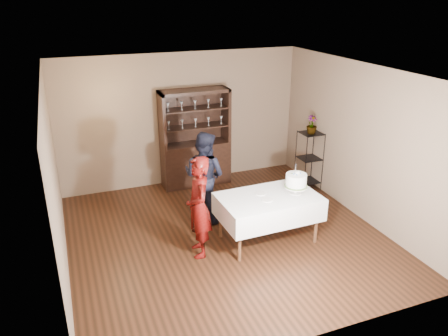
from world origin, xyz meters
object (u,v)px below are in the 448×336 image
(woman, at_px, (199,207))
(cake_table, at_px, (268,207))
(china_hutch, at_px, (195,154))
(man, at_px, (204,176))
(plant_etagere, at_px, (309,158))
(cake, at_px, (296,181))
(potted_plant, at_px, (312,125))

(woman, bearing_deg, cake_table, 94.81)
(china_hutch, bearing_deg, man, -101.93)
(plant_etagere, bearing_deg, woman, -151.92)
(cake_table, bearing_deg, china_hutch, 98.60)
(plant_etagere, distance_m, cake_table, 2.29)
(china_hutch, bearing_deg, cake, -72.25)
(woman, bearing_deg, potted_plant, 123.75)
(china_hutch, relative_size, potted_plant, 5.45)
(cake_table, distance_m, potted_plant, 2.36)
(potted_plant, bearing_deg, cake, -128.06)
(china_hutch, relative_size, cake, 3.90)
(man, height_order, potted_plant, man)
(man, bearing_deg, potted_plant, -121.00)
(china_hutch, height_order, plant_etagere, china_hutch)
(man, height_order, cake, man)
(china_hutch, xyz_separation_m, woman, (-0.76, -2.57, 0.13))
(potted_plant, bearing_deg, woman, -152.38)
(china_hutch, height_order, cake, china_hutch)
(cake, bearing_deg, man, 136.00)
(potted_plant, bearing_deg, plant_etagere, 55.07)
(plant_etagere, relative_size, woman, 0.75)
(man, bearing_deg, plant_etagere, -120.06)
(plant_etagere, distance_m, man, 2.45)
(plant_etagere, relative_size, cake, 2.34)
(plant_etagere, bearing_deg, potted_plant, -124.93)
(plant_etagere, xyz_separation_m, potted_plant, (-0.03, -0.05, 0.72))
(man, bearing_deg, woman, 116.25)
(china_hutch, distance_m, cake, 2.79)
(woman, distance_m, cake, 1.62)
(plant_etagere, relative_size, man, 0.74)
(cake, bearing_deg, china_hutch, 107.75)
(woman, bearing_deg, cake, 93.75)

